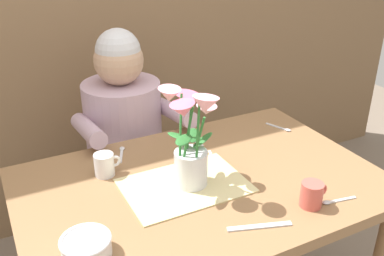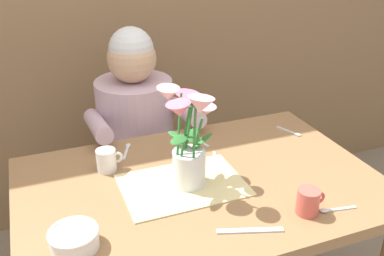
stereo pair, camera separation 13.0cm
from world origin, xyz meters
TOP-DOWN VIEW (x-y plane):
  - dining_table at (0.00, 0.00)m, footprint 1.20×0.80m
  - seated_person at (-0.06, 0.62)m, footprint 0.45×0.47m
  - striped_placemat at (-0.06, -0.00)m, footprint 0.40×0.28m
  - flower_vase at (-0.04, -0.00)m, footprint 0.20×0.28m
  - ceramic_bowl at (-0.44, -0.17)m, footprint 0.14×0.14m
  - dinner_knife at (0.03, -0.29)m, footprint 0.19×0.08m
  - tea_cup at (-0.28, 0.19)m, footprint 0.09×0.07m
  - coffee_cup at (0.23, -0.27)m, footprint 0.09×0.07m
  - spoon_0 at (0.10, 0.29)m, footprint 0.04×0.12m
  - spoon_1 at (0.10, 0.09)m, footprint 0.05×0.12m
  - spoon_2 at (0.31, -0.29)m, footprint 0.12×0.03m
  - spoon_3 at (-0.18, 0.31)m, footprint 0.06×0.12m
  - spoon_4 at (0.49, 0.20)m, footprint 0.06×0.12m

SIDE VIEW (x-z plane):
  - seated_person at x=-0.06m, z-range 0.00..1.13m
  - dining_table at x=0.00m, z-range 0.27..1.01m
  - striped_placemat at x=-0.06m, z-range 0.74..0.74m
  - dinner_knife at x=0.03m, z-range 0.74..0.74m
  - spoon_0 at x=0.10m, z-range 0.74..0.75m
  - spoon_1 at x=0.10m, z-range 0.74..0.75m
  - spoon_2 at x=0.31m, z-range 0.74..0.75m
  - spoon_3 at x=-0.18m, z-range 0.74..0.75m
  - spoon_4 at x=0.49m, z-range 0.74..0.75m
  - ceramic_bowl at x=-0.44m, z-range 0.74..0.80m
  - tea_cup at x=-0.28m, z-range 0.74..0.82m
  - coffee_cup at x=0.23m, z-range 0.74..0.82m
  - flower_vase at x=-0.04m, z-range 0.73..1.08m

